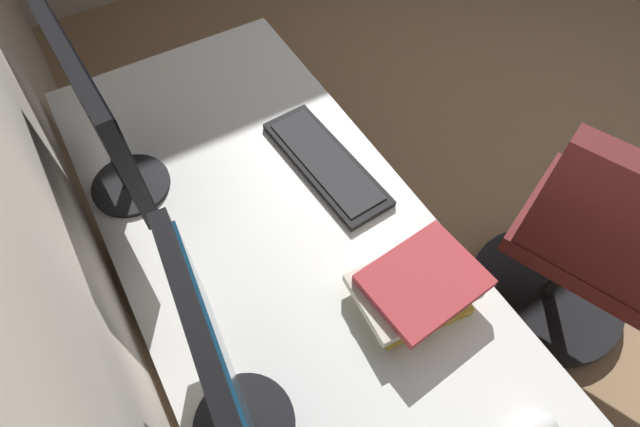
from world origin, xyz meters
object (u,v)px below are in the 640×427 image
Objects in this scene: monitor_primary at (227,392)px; monitor_secondary at (98,117)px; keyboard_main at (326,163)px; office_chair at (587,251)px; drawer_pedestal at (262,279)px; book_stack_near at (416,287)px.

monitor_secondary is at bearing -0.12° from monitor_primary.
office_chair is (-0.49, -0.62, -0.28)m from keyboard_main.
drawer_pedestal is at bearing 61.92° from office_chair.
monitor_primary reaches higher than office_chair.
office_chair is at bearing -118.08° from drawer_pedestal.
keyboard_main is (0.03, -0.24, 0.39)m from drawer_pedestal.
monitor_secondary reaches higher than drawer_pedestal.
drawer_pedestal is 0.72× the size of office_chair.
drawer_pedestal is 0.99m from office_chair.
book_stack_near is (-0.40, -0.22, 0.42)m from drawer_pedestal.
monitor_secondary is at bearing 35.75° from book_stack_near.
monitor_secondary is (0.68, -0.00, 0.01)m from monitor_primary.
book_stack_near is at bearing 176.84° from keyboard_main.
office_chair is (-0.46, -0.87, 0.11)m from drawer_pedestal.
monitor_primary is 1.75× the size of book_stack_near.
book_stack_near reaches higher than drawer_pedestal.
monitor_secondary is 0.56m from keyboard_main.
keyboard_main is (-0.19, -0.47, -0.24)m from monitor_secondary.
office_chair reaches higher than drawer_pedestal.
monitor_primary is at bearing 89.64° from office_chair.
monitor_secondary is 1.39m from office_chair.
monitor_primary is 1.16× the size of keyboard_main.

